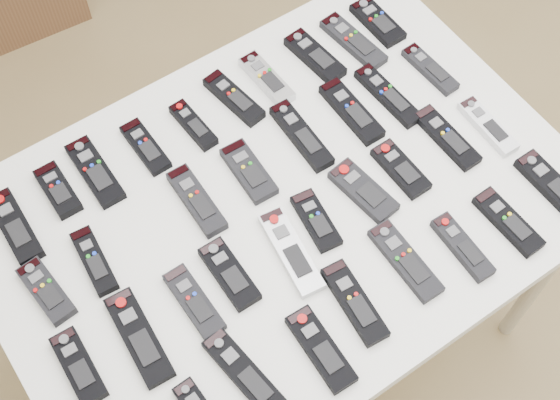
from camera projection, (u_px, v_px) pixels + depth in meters
ground at (334, 334)px, 2.34m from camera, size 4.00×4.00×0.00m
table at (280, 217)px, 1.72m from camera, size 1.25×0.88×0.78m
remote_0 at (15, 227)px, 1.63m from camera, size 0.06×0.18×0.02m
remote_1 at (58, 190)px, 1.67m from camera, size 0.05×0.13×0.02m
remote_2 at (95, 172)px, 1.70m from camera, size 0.06×0.18×0.02m
remote_3 at (146, 147)px, 1.73m from camera, size 0.05×0.15×0.02m
remote_4 at (193, 125)px, 1.76m from camera, size 0.05×0.14×0.02m
remote_5 at (234, 98)px, 1.80m from camera, size 0.07×0.17×0.02m
remote_6 at (267, 79)px, 1.82m from camera, size 0.05×0.16×0.02m
remote_7 at (315, 56)px, 1.86m from camera, size 0.07×0.17×0.02m
remote_8 at (353, 42)px, 1.88m from camera, size 0.07×0.19×0.02m
remote_9 at (378, 22)px, 1.91m from camera, size 0.06×0.15×0.02m
remote_10 at (46, 291)px, 1.56m from camera, size 0.07×0.15×0.02m
remote_11 at (94, 261)px, 1.59m from camera, size 0.06×0.16×0.02m
remote_12 at (197, 201)px, 1.66m from camera, size 0.05×0.18×0.02m
remote_13 at (249, 171)px, 1.70m from camera, size 0.07×0.16×0.02m
remote_14 at (301, 136)px, 1.74m from camera, size 0.05×0.20×0.02m
remote_15 at (351, 111)px, 1.78m from camera, size 0.05×0.19×0.02m
remote_16 at (388, 96)px, 1.80m from camera, size 0.05×0.19×0.02m
remote_17 at (430, 69)px, 1.84m from camera, size 0.05×0.16×0.02m
remote_18 at (79, 367)px, 1.48m from camera, size 0.06×0.16×0.02m
remote_19 at (139, 337)px, 1.51m from camera, size 0.07×0.21×0.02m
remote_20 at (194, 302)px, 1.55m from camera, size 0.05×0.16×0.02m
remote_21 at (229, 274)px, 1.58m from camera, size 0.06×0.16×0.02m
remote_22 at (291, 252)px, 1.60m from camera, size 0.08×0.21×0.02m
remote_23 at (316, 220)px, 1.64m from camera, size 0.07×0.15×0.02m
remote_24 at (363, 191)px, 1.67m from camera, size 0.08×0.17×0.02m
remote_25 at (401, 169)px, 1.70m from camera, size 0.06×0.15×0.02m
remote_26 at (447, 138)px, 1.74m from camera, size 0.05×0.18×0.02m
remote_27 at (488, 126)px, 1.76m from camera, size 0.05×0.17×0.02m
remote_30 at (246, 375)px, 1.48m from camera, size 0.08×0.21×0.02m
remote_31 at (321, 349)px, 1.50m from camera, size 0.06×0.18×0.02m
remote_32 at (355, 302)px, 1.55m from camera, size 0.07×0.19×0.02m
remote_33 at (405, 261)px, 1.59m from camera, size 0.06×0.19×0.02m
remote_34 at (462, 247)px, 1.61m from camera, size 0.05×0.16×0.02m
remote_35 at (508, 222)px, 1.64m from camera, size 0.06×0.17×0.02m
remote_36 at (553, 186)px, 1.68m from camera, size 0.06×0.18×0.02m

